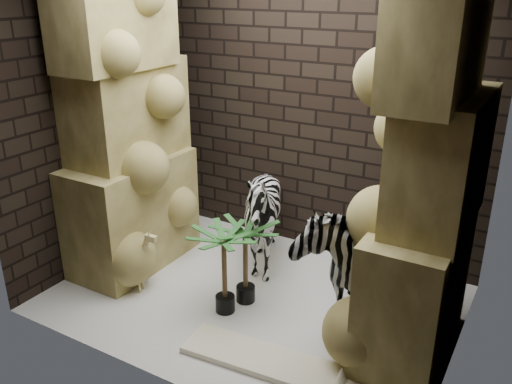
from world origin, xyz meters
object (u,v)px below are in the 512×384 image
Objects in this scene: palm_front at (245,263)px; surfboard at (275,363)px; giraffe_toy at (131,259)px; palm_back at (224,272)px; zebra_left at (262,223)px; zebra_right at (345,240)px.

surfboard is at bearing -44.78° from palm_front.
giraffe_toy is 0.83× the size of palm_back.
palm_front is 0.99m from surfboard.
palm_back reaches higher than palm_front.
giraffe_toy is at bearing -159.95° from palm_front.
palm_front is (0.14, -0.55, -0.14)m from zebra_left.
zebra_left is at bearing 118.88° from surfboard.
palm_front is 0.52× the size of surfboard.
surfboard is (-0.16, -0.90, -0.69)m from zebra_right.
zebra_right is 1.82× the size of palm_back.
palm_front is 0.98× the size of palm_back.
giraffe_toy is at bearing 165.74° from surfboard.
zebra_right reaches higher than palm_back.
palm_front is at bearing -58.07° from zebra_left.
zebra_right is at bearing 74.87° from surfboard.
giraffe_toy is (-0.87, -0.92, -0.20)m from zebra_left.
giraffe_toy is at bearing -171.42° from palm_back.
zebra_right reaches higher than surfboard.
zebra_right is at bearing 28.28° from palm_back.
palm_front is at bearing 130.46° from surfboard.
palm_front is at bearing -175.55° from zebra_right.
giraffe_toy is (-1.83, -0.62, -0.39)m from zebra_right.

